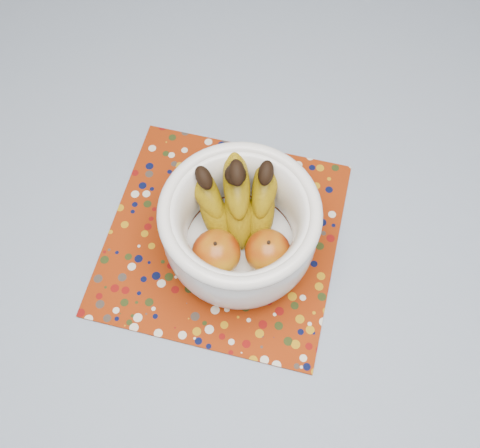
% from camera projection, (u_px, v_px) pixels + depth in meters
% --- Properties ---
extents(table, '(1.20, 1.20, 0.75)m').
position_uv_depth(table, '(268.00, 323.00, 0.88)').
color(table, olive).
rests_on(table, ground).
extents(tablecloth, '(1.32, 1.32, 0.01)m').
position_uv_depth(tablecloth, '(271.00, 307.00, 0.81)').
color(tablecloth, slate).
rests_on(tablecloth, table).
extents(placemat, '(0.40, 0.40, 0.00)m').
position_uv_depth(placemat, '(223.00, 237.00, 0.85)').
color(placemat, maroon).
rests_on(placemat, tablecloth).
extents(fruit_bowl, '(0.23, 0.22, 0.16)m').
position_uv_depth(fruit_bowl, '(238.00, 221.00, 0.78)').
color(fruit_bowl, white).
rests_on(fruit_bowl, placemat).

